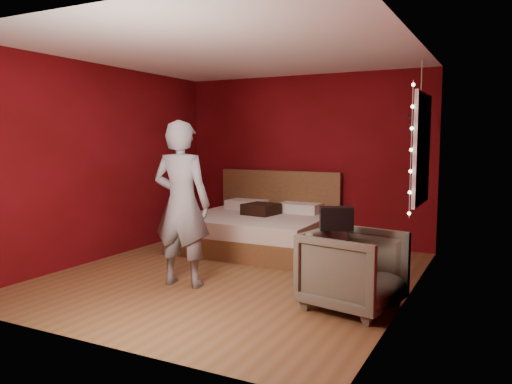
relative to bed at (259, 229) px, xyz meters
name	(u,v)px	position (x,y,z in m)	size (l,w,h in m)	color
floor	(234,275)	(0.39, -1.43, -0.29)	(4.50, 4.50, 0.00)	brown
room_walls	(233,133)	(0.39, -1.43, 1.39)	(4.04, 4.54, 2.62)	maroon
window	(422,149)	(2.35, -0.53, 1.21)	(0.05, 0.97, 1.27)	white
fairy_lights	(411,150)	(2.33, -1.06, 1.21)	(0.04, 0.04, 1.45)	silver
bed	(259,229)	(0.00, 0.00, 0.00)	(2.03, 1.72, 1.12)	brown
person	(182,204)	(0.08, -2.04, 0.62)	(0.66, 0.43, 1.81)	slate
armchair	(354,270)	(1.99, -1.95, 0.09)	(0.81, 0.83, 0.76)	#686752
handbag	(336,218)	(1.82, -2.00, 0.58)	(0.31, 0.15, 0.22)	black
throw_pillow	(261,209)	(0.01, 0.05, 0.30)	(0.45, 0.45, 0.16)	black
hanging_plant	(420,122)	(2.22, 0.13, 1.54)	(0.35, 0.31, 0.96)	silver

